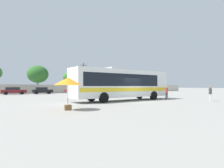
% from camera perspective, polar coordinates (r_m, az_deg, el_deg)
% --- Properties ---
extents(ground_plane, '(300.00, 300.00, 0.00)m').
position_cam_1_polar(ground_plane, '(29.55, -4.74, -3.85)').
color(ground_plane, gray).
extents(perimeter_wall, '(80.00, 0.30, 2.01)m').
position_cam_1_polar(perimeter_wall, '(47.88, -14.41, -1.40)').
color(perimeter_wall, '#B2AD9E').
rests_on(perimeter_wall, ground_plane).
extents(coach_bus_white_yellow, '(12.67, 3.98, 3.71)m').
position_cam_1_polar(coach_bus_white_yellow, '(21.72, 2.93, 0.22)').
color(coach_bus_white_yellow, white).
rests_on(coach_bus_white_yellow, ground_plane).
extents(attendant_by_bus_door, '(0.48, 0.48, 1.69)m').
position_cam_1_polar(attendant_by_bus_door, '(23.80, 16.06, -2.30)').
color(attendant_by_bus_door, '#4C4C51').
rests_on(attendant_by_bus_door, ground_plane).
extents(passenger_waiting_on_apron, '(0.45, 0.45, 1.61)m').
position_cam_1_polar(passenger_waiting_on_apron, '(23.65, 27.43, -2.38)').
color(passenger_waiting_on_apron, silver).
rests_on(passenger_waiting_on_apron, ground_plane).
extents(vendor_umbrella_near_gate_orange, '(1.92, 1.92, 2.25)m').
position_cam_1_polar(vendor_umbrella_near_gate_orange, '(13.41, -13.10, 0.52)').
color(vendor_umbrella_near_gate_orange, gray).
rests_on(vendor_umbrella_near_gate_orange, ground_plane).
extents(parked_car_leftmost_maroon, '(4.69, 2.26, 1.45)m').
position_cam_1_polar(parked_car_leftmost_maroon, '(42.55, -27.51, -1.76)').
color(parked_car_leftmost_maroon, maroon).
rests_on(parked_car_leftmost_maroon, ground_plane).
extents(parked_car_second_black, '(4.11, 2.04, 1.42)m').
position_cam_1_polar(parked_car_second_black, '(42.88, -20.23, -1.81)').
color(parked_car_second_black, black).
rests_on(parked_car_second_black, ground_plane).
extents(parked_car_third_maroon, '(4.65, 2.24, 1.43)m').
position_cam_1_polar(parked_car_third_maroon, '(44.76, -10.90, -1.78)').
color(parked_car_third_maroon, maroon).
rests_on(parked_car_third_maroon, ground_plane).
extents(utility_pole_near, '(1.80, 0.24, 8.02)m').
position_cam_1_polar(utility_pole_near, '(52.75, -8.53, 2.11)').
color(utility_pole_near, '#4C3823').
rests_on(utility_pole_near, ground_plane).
extents(roadside_tree_midleft, '(5.30, 5.30, 7.01)m').
position_cam_1_polar(roadside_tree_midleft, '(52.67, -21.40, 2.76)').
color(roadside_tree_midleft, brown).
rests_on(roadside_tree_midleft, ground_plane).
extents(roadside_tree_midright, '(3.77, 3.77, 5.69)m').
position_cam_1_polar(roadside_tree_midright, '(54.55, -12.58, 1.90)').
color(roadside_tree_midright, brown).
rests_on(roadside_tree_midright, ground_plane).
extents(roadside_tree_right, '(3.33, 3.33, 6.37)m').
position_cam_1_polar(roadside_tree_right, '(54.13, -9.88, 2.82)').
color(roadside_tree_right, brown).
rests_on(roadside_tree_right, ground_plane).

